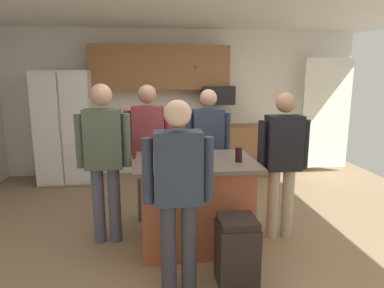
{
  "coord_description": "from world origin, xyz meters",
  "views": [
    {
      "loc": [
        -0.54,
        -3.53,
        1.81
      ],
      "look_at": [
        -0.12,
        0.18,
        1.05
      ],
      "focal_mm": 32.06,
      "sensor_mm": 36.0,
      "label": 1
    }
  ],
  "objects_px": {
    "refrigerator": "(66,127)",
    "glass_pilsner": "(194,152)",
    "kitchen_island": "(195,202)",
    "microwave_over_range": "(217,95)",
    "person_elder_center": "(283,157)",
    "person_guest_by_door": "(104,153)",
    "glass_stout_tall": "(150,152)",
    "glass_short_whisky": "(184,158)",
    "person_host_foreground": "(148,144)",
    "tumbler_amber": "(239,155)",
    "person_guest_right": "(178,186)",
    "person_guest_left": "(208,145)",
    "trash_bin": "(237,251)"
  },
  "relations": [
    {
      "from": "glass_short_whisky",
      "to": "glass_stout_tall",
      "type": "relative_size",
      "value": 1.17
    },
    {
      "from": "person_guest_left",
      "to": "person_host_foreground",
      "type": "bearing_deg",
      "value": -65.54
    },
    {
      "from": "person_guest_right",
      "to": "person_guest_by_door",
      "type": "height_order",
      "value": "person_guest_by_door"
    },
    {
      "from": "person_elder_center",
      "to": "glass_pilsner",
      "type": "bearing_deg",
      "value": -1.25
    },
    {
      "from": "glass_stout_tall",
      "to": "microwave_over_range",
      "type": "bearing_deg",
      "value": 64.8
    },
    {
      "from": "person_host_foreground",
      "to": "glass_pilsner",
      "type": "bearing_deg",
      "value": 0.03
    },
    {
      "from": "microwave_over_range",
      "to": "glass_pilsner",
      "type": "xyz_separation_m",
      "value": [
        -0.73,
        -2.6,
        -0.43
      ]
    },
    {
      "from": "glass_short_whisky",
      "to": "person_elder_center",
      "type": "bearing_deg",
      "value": 15.21
    },
    {
      "from": "person_host_foreground",
      "to": "person_guest_left",
      "type": "xyz_separation_m",
      "value": [
        0.75,
        0.08,
        -0.04
      ]
    },
    {
      "from": "kitchen_island",
      "to": "trash_bin",
      "type": "distance_m",
      "value": 0.81
    },
    {
      "from": "person_guest_by_door",
      "to": "glass_stout_tall",
      "type": "height_order",
      "value": "person_guest_by_door"
    },
    {
      "from": "kitchen_island",
      "to": "person_guest_right",
      "type": "relative_size",
      "value": 0.77
    },
    {
      "from": "refrigerator",
      "to": "person_guest_by_door",
      "type": "bearing_deg",
      "value": -67.98
    },
    {
      "from": "person_guest_by_door",
      "to": "tumbler_amber",
      "type": "bearing_deg",
      "value": -1.82
    },
    {
      "from": "microwave_over_range",
      "to": "person_guest_by_door",
      "type": "relative_size",
      "value": 0.33
    },
    {
      "from": "refrigerator",
      "to": "glass_short_whisky",
      "type": "distance_m",
      "value": 3.24
    },
    {
      "from": "tumbler_amber",
      "to": "person_guest_by_door",
      "type": "bearing_deg",
      "value": 167.27
    },
    {
      "from": "glass_short_whisky",
      "to": "glass_pilsner",
      "type": "relative_size",
      "value": 1.01
    },
    {
      "from": "glass_pilsner",
      "to": "kitchen_island",
      "type": "bearing_deg",
      "value": -55.98
    },
    {
      "from": "person_guest_by_door",
      "to": "glass_short_whisky",
      "type": "xyz_separation_m",
      "value": [
        0.81,
        -0.41,
        0.03
      ]
    },
    {
      "from": "person_guest_right",
      "to": "glass_stout_tall",
      "type": "height_order",
      "value": "person_guest_right"
    },
    {
      "from": "person_elder_center",
      "to": "person_guest_by_door",
      "type": "xyz_separation_m",
      "value": [
        -1.91,
        0.11,
        0.06
      ]
    },
    {
      "from": "person_guest_by_door",
      "to": "glass_pilsner",
      "type": "xyz_separation_m",
      "value": [
        0.93,
        -0.16,
        0.03
      ]
    },
    {
      "from": "microwave_over_range",
      "to": "glass_stout_tall",
      "type": "xyz_separation_m",
      "value": [
        -1.18,
        -2.52,
        -0.44
      ]
    },
    {
      "from": "kitchen_island",
      "to": "person_host_foreground",
      "type": "distance_m",
      "value": 0.99
    },
    {
      "from": "person_guest_right",
      "to": "glass_stout_tall",
      "type": "bearing_deg",
      "value": 31.32
    },
    {
      "from": "person_guest_left",
      "to": "tumbler_amber",
      "type": "relative_size",
      "value": 10.77
    },
    {
      "from": "glass_short_whisky",
      "to": "trash_bin",
      "type": "xyz_separation_m",
      "value": [
        0.41,
        -0.51,
        -0.72
      ]
    },
    {
      "from": "refrigerator",
      "to": "glass_pilsner",
      "type": "distance_m",
      "value": 3.11
    },
    {
      "from": "person_elder_center",
      "to": "person_guest_left",
      "type": "height_order",
      "value": "person_guest_left"
    },
    {
      "from": "person_host_foreground",
      "to": "person_guest_left",
      "type": "distance_m",
      "value": 0.75
    },
    {
      "from": "person_host_foreground",
      "to": "tumbler_amber",
      "type": "bearing_deg",
      "value": 12.91
    },
    {
      "from": "refrigerator",
      "to": "person_guest_by_door",
      "type": "relative_size",
      "value": 1.09
    },
    {
      "from": "microwave_over_range",
      "to": "person_elder_center",
      "type": "bearing_deg",
      "value": -84.41
    },
    {
      "from": "person_elder_center",
      "to": "glass_short_whisky",
      "type": "xyz_separation_m",
      "value": [
        -1.1,
        -0.3,
        0.09
      ]
    },
    {
      "from": "glass_pilsner",
      "to": "glass_stout_tall",
      "type": "bearing_deg",
      "value": 169.94
    },
    {
      "from": "person_guest_right",
      "to": "glass_pilsner",
      "type": "relative_size",
      "value": 9.79
    },
    {
      "from": "tumbler_amber",
      "to": "glass_pilsner",
      "type": "xyz_separation_m",
      "value": [
        -0.44,
        0.15,
        0.01
      ]
    },
    {
      "from": "person_guest_left",
      "to": "glass_stout_tall",
      "type": "relative_size",
      "value": 11.45
    },
    {
      "from": "person_guest_left",
      "to": "tumbler_amber",
      "type": "height_order",
      "value": "person_guest_left"
    },
    {
      "from": "kitchen_island",
      "to": "person_elder_center",
      "type": "xyz_separation_m",
      "value": [
        0.97,
        0.07,
        0.46
      ]
    },
    {
      "from": "person_elder_center",
      "to": "person_host_foreground",
      "type": "bearing_deg",
      "value": -27.57
    },
    {
      "from": "glass_pilsner",
      "to": "person_elder_center",
      "type": "bearing_deg",
      "value": 2.93
    },
    {
      "from": "person_guest_left",
      "to": "person_guest_by_door",
      "type": "distance_m",
      "value": 1.35
    },
    {
      "from": "person_guest_left",
      "to": "trash_bin",
      "type": "relative_size",
      "value": 2.68
    },
    {
      "from": "glass_pilsner",
      "to": "refrigerator",
      "type": "bearing_deg",
      "value": 127.0
    },
    {
      "from": "person_host_foreground",
      "to": "trash_bin",
      "type": "height_order",
      "value": "person_host_foreground"
    },
    {
      "from": "kitchen_island",
      "to": "person_guest_left",
      "type": "distance_m",
      "value": 0.94
    },
    {
      "from": "refrigerator",
      "to": "glass_pilsner",
      "type": "height_order",
      "value": "refrigerator"
    },
    {
      "from": "microwave_over_range",
      "to": "glass_short_whisky",
      "type": "bearing_deg",
      "value": -106.64
    }
  ]
}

